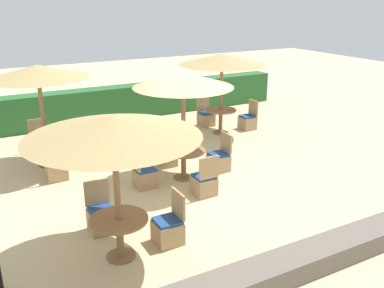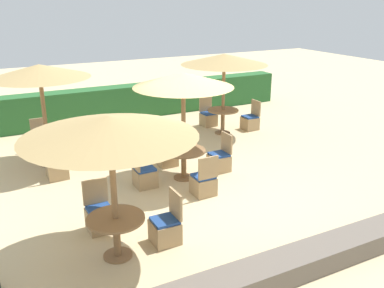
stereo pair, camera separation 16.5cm
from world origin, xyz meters
name	(u,v)px [view 1 (the left image)]	position (x,y,z in m)	size (l,w,h in m)	color
ground_plane	(205,190)	(0.00, 0.00, 0.00)	(40.00, 40.00, 0.00)	#D1BA8C
hedge_row	(110,104)	(0.00, 6.49, 0.57)	(13.00, 0.70, 1.13)	#28602D
stone_border	(310,259)	(0.00, -3.26, 0.18)	(10.00, 0.56, 0.35)	#6B6056
parasol_center	(183,80)	(-0.11, 0.82, 2.32)	(2.24, 2.24, 2.50)	olive
round_table_center	(184,156)	(-0.11, 0.82, 0.55)	(1.02, 1.02, 0.71)	olive
patio_chair_center_east	(219,160)	(0.88, 0.83, 0.26)	(0.46, 0.46, 0.93)	tan
patio_chair_center_north	(166,155)	(-0.12, 1.76, 0.26)	(0.46, 0.46, 0.93)	tan
patio_chair_center_south	(204,183)	(-0.12, -0.17, 0.26)	(0.46, 0.46, 0.93)	tan
patio_chair_center_west	(145,176)	(-1.10, 0.81, 0.26)	(0.46, 0.46, 0.93)	tan
parasol_front_left	(113,127)	(-2.50, -1.55, 2.23)	(2.68, 2.68, 2.40)	olive
round_table_front_left	(119,228)	(-2.50, -1.55, 0.54)	(0.94, 0.94, 0.72)	olive
patio_chair_front_left_north	(102,217)	(-2.51, -0.58, 0.26)	(0.46, 0.46, 0.93)	tan
patio_chair_front_left_east	(169,229)	(-1.62, -1.52, 0.26)	(0.46, 0.46, 0.93)	tan
parasol_back_right	(222,59)	(2.52, 3.38, 2.29)	(2.59, 2.59, 2.46)	olive
round_table_back_right	(221,115)	(2.52, 3.38, 0.57)	(0.96, 0.96, 0.76)	olive
patio_chair_back_right_east	(248,121)	(3.53, 3.32, 0.26)	(0.46, 0.46, 0.93)	tan
patio_chair_back_right_north	(206,118)	(2.54, 4.32, 0.26)	(0.46, 0.46, 0.93)	tan
parasol_back_left	(38,72)	(-2.75, 3.18, 2.37)	(2.40, 2.40, 2.54)	olive
round_table_back_left	(46,144)	(-2.75, 3.18, 0.56)	(1.09, 1.09, 0.70)	olive
patio_chair_back_left_east	(87,149)	(-1.76, 3.17, 0.26)	(0.46, 0.46, 0.93)	tan
patio_chair_back_left_north	(40,144)	(-2.76, 4.16, 0.26)	(0.46, 0.46, 0.93)	tan
patio_chair_back_left_south	(56,169)	(-2.74, 2.18, 0.26)	(0.46, 0.46, 0.93)	tan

